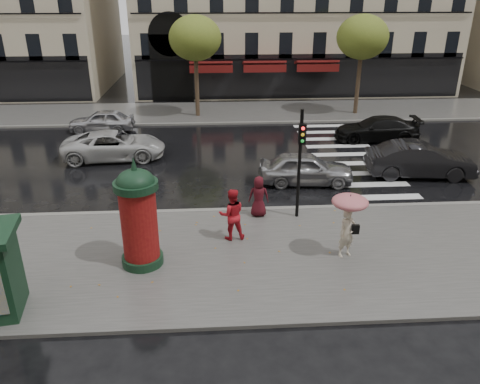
{
  "coord_description": "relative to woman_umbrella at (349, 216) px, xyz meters",
  "views": [
    {
      "loc": [
        -1.07,
        -13.7,
        8.19
      ],
      "look_at": [
        -0.12,
        1.5,
        1.51
      ],
      "focal_mm": 35.0,
      "sensor_mm": 36.0,
      "label": 1
    }
  ],
  "objects": [
    {
      "name": "car_silver",
      "position": [
        -0.08,
        6.49,
        -0.86
      ],
      "size": [
        4.36,
        2.02,
        1.44
      ],
      "primitive_type": "imported",
      "rotation": [
        0.0,
        0.0,
        1.5
      ],
      "color": "#9D9EA2",
      "rests_on": "ground"
    },
    {
      "name": "tree_far_left",
      "position": [
        -5.18,
        18.72,
        3.59
      ],
      "size": [
        3.4,
        3.4,
        6.64
      ],
      "color": "#38281C",
      "rests_on": "ground"
    },
    {
      "name": "ground",
      "position": [
        -3.18,
        0.72,
        -1.58
      ],
      "size": [
        160.0,
        160.0,
        0.0
      ],
      "primitive_type": "plane",
      "color": "black",
      "rests_on": "ground"
    },
    {
      "name": "man_burgundy",
      "position": [
        -2.54,
        3.12,
        -0.66
      ],
      "size": [
        0.81,
        0.56,
        1.59
      ],
      "primitive_type": "imported",
      "rotation": [
        0.0,
        0.0,
        3.06
      ],
      "color": "#440D15",
      "rests_on": "near_sidewalk"
    },
    {
      "name": "woman_umbrella",
      "position": [
        0.0,
        0.0,
        0.0
      ],
      "size": [
        1.15,
        1.15,
        2.21
      ],
      "color": "beige",
      "rests_on": "near_sidewalk"
    },
    {
      "name": "near_sidewalk",
      "position": [
        -3.18,
        0.22,
        -1.52
      ],
      "size": [
        90.0,
        7.0,
        0.12
      ],
      "primitive_type": "cube",
      "color": "#474744",
      "rests_on": "ground"
    },
    {
      "name": "far_kerb",
      "position": [
        -3.18,
        16.72,
        -1.51
      ],
      "size": [
        90.0,
        0.25,
        0.14
      ],
      "primitive_type": "cube",
      "color": "slate",
      "rests_on": "ground"
    },
    {
      "name": "morris_column",
      "position": [
        -6.55,
        -0.05,
        0.26
      ],
      "size": [
        1.34,
        1.34,
        3.6
      ],
      "color": "black",
      "rests_on": "near_sidewalk"
    },
    {
      "name": "woman_red",
      "position": [
        -3.64,
        1.39,
        -0.53
      ],
      "size": [
        0.96,
        0.78,
        1.85
      ],
      "primitive_type": "imported",
      "rotation": [
        0.0,
        0.0,
        3.24
      ],
      "color": "red",
      "rests_on": "near_sidewalk"
    },
    {
      "name": "car_black",
      "position": [
        5.28,
        12.68,
        -0.89
      ],
      "size": [
        4.88,
        2.26,
        1.38
      ],
      "primitive_type": "imported",
      "rotation": [
        0.0,
        0.0,
        -1.64
      ],
      "color": "black",
      "rests_on": "ground"
    },
    {
      "name": "car_darkgrey",
      "position": [
        5.41,
        7.02,
        -0.77
      ],
      "size": [
        5.04,
        2.21,
        1.61
      ],
      "primitive_type": "imported",
      "rotation": [
        0.0,
        0.0,
        1.47
      ],
      "color": "black",
      "rests_on": "ground"
    },
    {
      "name": "tree_far_right",
      "position": [
        5.82,
        18.72,
        3.59
      ],
      "size": [
        3.4,
        3.4,
        6.64
      ],
      "color": "#38281C",
      "rests_on": "ground"
    },
    {
      "name": "zebra_crossing",
      "position": [
        2.82,
        10.32,
        -1.57
      ],
      "size": [
        3.6,
        11.75,
        0.01
      ],
      "primitive_type": "cube",
      "color": "silver",
      "rests_on": "ground"
    },
    {
      "name": "near_kerb",
      "position": [
        -3.18,
        3.72,
        -1.51
      ],
      "size": [
        90.0,
        0.25,
        0.14
      ],
      "primitive_type": "cube",
      "color": "slate",
      "rests_on": "ground"
    },
    {
      "name": "car_white",
      "position": [
        -9.31,
        10.42,
        -0.86
      ],
      "size": [
        5.34,
        2.76,
        1.44
      ],
      "primitive_type": "imported",
      "rotation": [
        0.0,
        0.0,
        1.64
      ],
      "color": "#BBBBBB",
      "rests_on": "ground"
    },
    {
      "name": "traffic_light",
      "position": [
        -1.08,
        2.88,
        1.07
      ],
      "size": [
        0.26,
        0.39,
        4.17
      ],
      "color": "black",
      "rests_on": "near_sidewalk"
    },
    {
      "name": "car_far_silver",
      "position": [
        -11.0,
        15.57,
        -0.91
      ],
      "size": [
        3.95,
        1.62,
        1.34
      ],
      "primitive_type": "imported",
      "rotation": [
        0.0,
        0.0,
        -1.56
      ],
      "color": "#B6B6BB",
      "rests_on": "ground"
    },
    {
      "name": "far_sidewalk",
      "position": [
        -3.18,
        19.72,
        -1.52
      ],
      "size": [
        90.0,
        6.0,
        0.12
      ],
      "primitive_type": "cube",
      "color": "#474744",
      "rests_on": "ground"
    }
  ]
}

